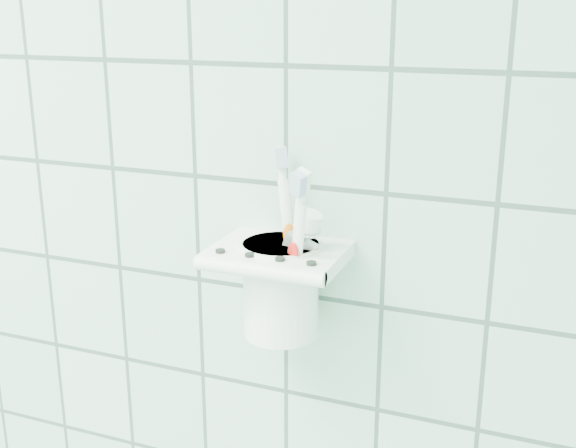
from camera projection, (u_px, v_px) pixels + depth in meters
The scene contains 6 objects.
holder_bracket at pixel (279, 256), 0.73m from camera, with size 0.13×0.11×0.04m.
cup at pixel (281, 285), 0.74m from camera, with size 0.09×0.09×0.10m.
toothbrush_pink at pixel (299, 241), 0.73m from camera, with size 0.04×0.04×0.19m.
toothbrush_blue at pixel (280, 231), 0.75m from camera, with size 0.05×0.07×0.19m.
toothbrush_orange at pixel (291, 233), 0.74m from camera, with size 0.05×0.07×0.20m.
toothpaste_tube at pixel (276, 255), 0.74m from camera, with size 0.07×0.03×0.14m.
Camera 1 is at (0.92, 0.51, 1.56)m, focal length 45.00 mm.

